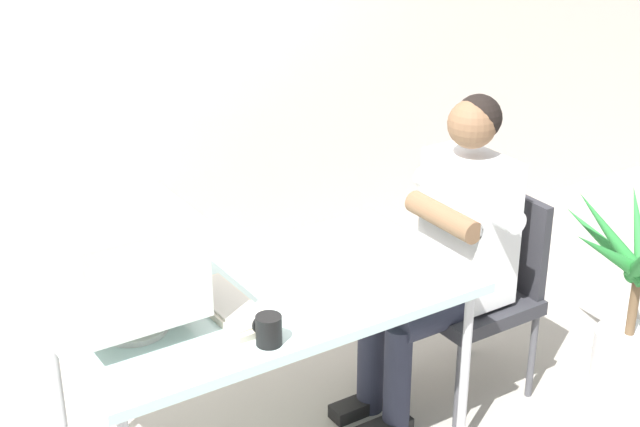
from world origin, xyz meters
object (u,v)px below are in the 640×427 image
Objects in this scene: person_seated at (449,247)px; potted_plant at (633,304)px; keyboard at (228,306)px; office_chair at (481,283)px; desk at (265,304)px; desk_mug at (268,330)px; crt_monitor at (129,265)px.

potted_plant is (0.69, -0.38, -0.29)m from person_seated.
office_chair is at bearing 1.21° from keyboard.
desk is at bearing 13.00° from keyboard.
office_chair reaches higher than desk_mug.
crt_monitor is at bearing 178.86° from person_seated.
office_chair is 1.25m from desk_mug.
keyboard is 0.27m from desk_mug.
desk is 3.37× the size of keyboard.
office_chair is at bearing -1.00° from crt_monitor.
person_seated is at bearing 151.13° from potted_plant.
person_seated reaches higher than potted_plant.
desk is 14.48× the size of desk_mug.
keyboard is (-0.16, -0.04, 0.06)m from desk.
potted_plant reaches higher than office_chair.
keyboard is at bearing -178.79° from office_chair.
potted_plant is (1.53, -0.40, -0.28)m from desk.
potted_plant reaches higher than desk_mug.
crt_monitor is 0.49m from desk_mug.
desk_mug is (-1.18, -0.29, 0.31)m from office_chair.
desk_mug is (-0.16, -0.30, 0.10)m from desk.
desk is 1.05m from office_chair.
crt_monitor is 0.49× the size of office_chair.
crt_monitor reaches higher than keyboard.
desk_mug is at bearing -166.32° from office_chair.
crt_monitor reaches higher than office_chair.
keyboard is 0.33× the size of person_seated.
office_chair is at bearing -0.71° from desk.
office_chair reaches higher than desk.
potted_plant is 1.73m from desk_mug.
potted_plant is at bearing -11.92° from keyboard.
desk_mug is (0.01, -0.26, 0.04)m from keyboard.
office_chair is at bearing 142.84° from potted_plant.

